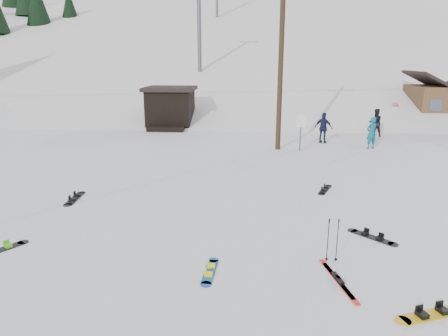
# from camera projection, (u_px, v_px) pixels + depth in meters

# --- Properties ---
(ground) EXTENTS (200.00, 200.00, 0.00)m
(ground) POSITION_uv_depth(u_px,v_px,m) (222.00, 306.00, 7.66)
(ground) COLOR white
(ground) RESTS_ON ground
(ski_slope) EXTENTS (60.00, 85.24, 65.97)m
(ski_slope) POSITION_uv_depth(u_px,v_px,m) (245.00, 167.00, 63.78)
(ski_slope) COLOR white
(ski_slope) RESTS_ON ground
(ridge_left) EXTENTS (47.54, 95.03, 58.38)m
(ridge_left) POSITION_uv_depth(u_px,v_px,m) (1.00, 168.00, 58.92)
(ridge_left) COLOR white
(ridge_left) RESTS_ON ground
(treeline_crest) EXTENTS (50.00, 6.00, 10.00)m
(treeline_crest) POSITION_uv_depth(u_px,v_px,m) (247.00, 80.00, 90.47)
(treeline_crest) COLOR black
(treeline_crest) RESTS_ON ski_slope
(utility_pole) EXTENTS (2.00, 0.26, 9.00)m
(utility_pole) POSITION_uv_depth(u_px,v_px,m) (281.00, 57.00, 19.79)
(utility_pole) COLOR #3A2819
(utility_pole) RESTS_ON ground
(trail_sign) EXTENTS (0.50, 0.09, 1.85)m
(trail_sign) POSITION_uv_depth(u_px,v_px,m) (301.00, 127.00, 20.21)
(trail_sign) COLOR #595B60
(trail_sign) RESTS_ON ground
(lift_hut) EXTENTS (3.40, 4.10, 2.75)m
(lift_hut) POSITION_uv_depth(u_px,v_px,m) (171.00, 107.00, 27.76)
(lift_hut) COLOR black
(lift_hut) RESTS_ON ground
(lift_tower_near) EXTENTS (2.20, 0.36, 8.00)m
(lift_tower_near) POSITION_uv_depth(u_px,v_px,m) (199.00, 20.00, 34.72)
(lift_tower_near) COLOR #595B60
(lift_tower_near) RESTS_ON ski_slope
(cabin) EXTENTS (5.39, 4.40, 3.77)m
(cabin) POSITION_uv_depth(u_px,v_px,m) (446.00, 103.00, 29.48)
(cabin) COLOR brown
(cabin) RESTS_ON ground
(hero_snowboard) EXTENTS (0.31, 1.28, 0.09)m
(hero_snowboard) POSITION_uv_depth(u_px,v_px,m) (210.00, 271.00, 8.86)
(hero_snowboard) COLOR #1B56B3
(hero_snowboard) RESTS_ON ground
(hero_skis) EXTENTS (0.50, 1.80, 0.09)m
(hero_skis) POSITION_uv_depth(u_px,v_px,m) (338.00, 280.00, 8.51)
(hero_skis) COLOR red
(hero_skis) RESTS_ON ground
(ski_poles) EXTENTS (0.29, 0.08, 1.06)m
(ski_poles) POSITION_uv_depth(u_px,v_px,m) (333.00, 240.00, 9.21)
(ski_poles) COLOR black
(ski_poles) RESTS_ON ground
(board_scatter_b) EXTENTS (0.34, 1.52, 0.11)m
(board_scatter_b) POSITION_uv_depth(u_px,v_px,m) (75.00, 198.00, 13.51)
(board_scatter_b) COLOR black
(board_scatter_b) RESTS_ON ground
(board_scatter_d) EXTENTS (1.09, 1.07, 0.10)m
(board_scatter_d) POSITION_uv_depth(u_px,v_px,m) (372.00, 237.00, 10.58)
(board_scatter_d) COLOR black
(board_scatter_d) RESTS_ON ground
(board_scatter_e) EXTENTS (1.50, 0.74, 0.11)m
(board_scatter_e) POSITION_uv_depth(u_px,v_px,m) (432.00, 314.00, 7.36)
(board_scatter_e) COLOR yellow
(board_scatter_e) RESTS_ON ground
(board_scatter_f) EXTENTS (0.69, 1.23, 0.09)m
(board_scatter_f) POSITION_uv_depth(u_px,v_px,m) (325.00, 189.00, 14.43)
(board_scatter_f) COLOR black
(board_scatter_f) RESTS_ON ground
(skier_teal) EXTENTS (0.72, 0.63, 1.67)m
(skier_teal) POSITION_uv_depth(u_px,v_px,m) (371.00, 133.00, 20.91)
(skier_teal) COLOR #0C5F7D
(skier_teal) RESTS_ON ground
(skier_dark) EXTENTS (0.92, 0.77, 1.70)m
(skier_dark) POSITION_uv_depth(u_px,v_px,m) (375.00, 123.00, 24.23)
(skier_dark) COLOR black
(skier_dark) RESTS_ON ground
(skier_pink) EXTENTS (1.00, 0.58, 1.54)m
(skier_pink) POSITION_uv_depth(u_px,v_px,m) (394.00, 113.00, 29.19)
(skier_pink) COLOR #D84C8C
(skier_pink) RESTS_ON ground
(skier_navy) EXTENTS (1.08, 0.87, 1.72)m
(skier_navy) POSITION_uv_depth(u_px,v_px,m) (324.00, 128.00, 22.33)
(skier_navy) COLOR #191B3F
(skier_navy) RESTS_ON ground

